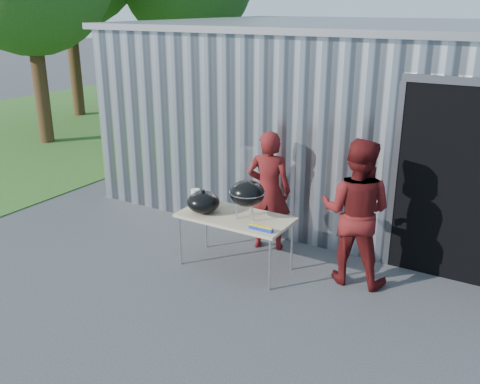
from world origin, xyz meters
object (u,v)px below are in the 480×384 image
Objects in this scene: kettle_grill at (247,188)px; person_bystander at (356,212)px; person_cook at (269,191)px; folding_table at (235,219)px.

person_bystander reaches higher than kettle_grill.
person_bystander is (1.40, -0.32, 0.07)m from person_cook.
folding_table is 0.79× the size of person_bystander.
person_cook reaches higher than kettle_grill.
person_cook reaches higher than folding_table.
person_bystander is at bearing 149.56° from person_cook.
kettle_grill is at bearing 79.04° from person_cook.
person_bystander reaches higher than person_cook.
folding_table is 0.81m from person_cook.
folding_table is 0.85× the size of person_cook.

